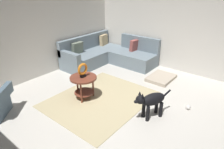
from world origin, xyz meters
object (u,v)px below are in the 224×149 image
object	(u,v)px
sectional_couch	(108,55)
dog_toy_ball	(188,107)
dog	(151,101)
torus_sculpture	(83,70)
dog_bed_mat	(161,78)
side_table	(84,82)

from	to	relation	value
sectional_couch	dog_toy_ball	xyz separation A→B (m)	(-0.98, -3.03, -0.24)
sectional_couch	dog	distance (m)	3.06
torus_sculpture	dog_bed_mat	xyz separation A→B (m)	(2.02, -0.95, -0.67)
dog_bed_mat	dog	size ratio (longest dim) A/B	1.02
sectional_couch	dog_toy_ball	world-z (taller)	sectional_couch
sectional_couch	side_table	world-z (taller)	sectional_couch
torus_sculpture	sectional_couch	bearing A→B (deg)	25.87
torus_sculpture	dog_toy_ball	distance (m)	2.39
side_table	dog_bed_mat	xyz separation A→B (m)	(2.02, -0.95, -0.37)
side_table	dog_toy_ball	distance (m)	2.33
torus_sculpture	dog_toy_ball	world-z (taller)	torus_sculpture
side_table	sectional_couch	bearing A→B (deg)	25.87
side_table	dog_bed_mat	distance (m)	2.26
dog_bed_mat	torus_sculpture	bearing A→B (deg)	154.72
side_table	torus_sculpture	size ratio (longest dim) A/B	1.84
dog_bed_mat	side_table	bearing A→B (deg)	154.72
side_table	dog	xyz separation A→B (m)	(0.31, -1.54, -0.04)
dog	torus_sculpture	bearing A→B (deg)	37.05
dog_bed_mat	dog	bearing A→B (deg)	-160.94
side_table	dog_bed_mat	size ratio (longest dim) A/B	0.75
sectional_couch	dog_toy_ball	size ratio (longest dim) A/B	22.06
dog	dog_bed_mat	bearing A→B (deg)	-45.22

